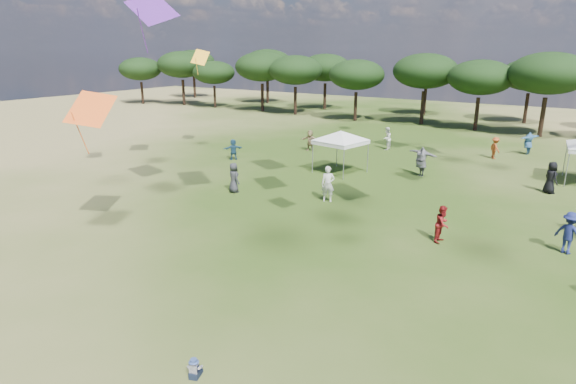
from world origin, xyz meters
name	(u,v)px	position (x,y,z in m)	size (l,w,h in m)	color
tree_line	(542,74)	(2.39, 47.41, 5.42)	(108.78, 17.63, 7.77)	black
tent_left	(341,133)	(-6.16, 22.21, 2.63)	(5.41, 5.41, 3.06)	gray
toddler	(195,369)	(0.19, 1.87, 0.24)	(0.41, 0.44, 0.54)	black
festival_crowd	(450,165)	(0.27, 24.69, 0.87)	(30.15, 22.57, 1.91)	navy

